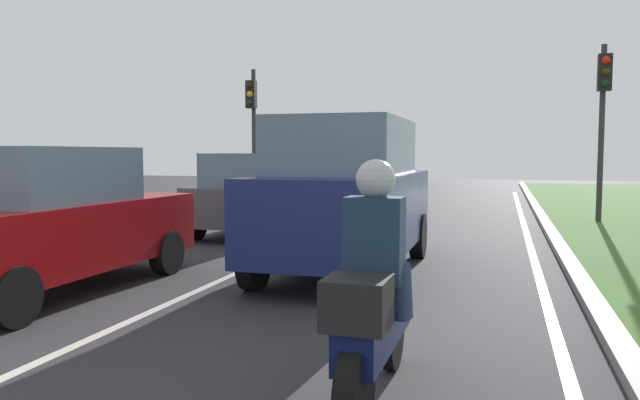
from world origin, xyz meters
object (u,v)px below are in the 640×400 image
car_suv_ahead (347,195)px  car_sedan_left_lane (47,221)px  car_hatchback_far (253,194)px  motorcycle (373,326)px  traffic_light_overhead_left (252,116)px  rider_person (375,238)px  traffic_light_near_right (603,103)px

car_suv_ahead → car_sedan_left_lane: car_suv_ahead is taller
car_suv_ahead → car_hatchback_far: bearing=129.4°
motorcycle → traffic_light_overhead_left: traffic_light_overhead_left is taller
motorcycle → car_hatchback_far: bearing=118.6°
car_hatchback_far → traffic_light_overhead_left: traffic_light_overhead_left is taller
car_sedan_left_lane → traffic_light_overhead_left: bearing=101.7°
rider_person → traffic_light_overhead_left: traffic_light_overhead_left is taller
motorcycle → car_sedan_left_lane: bearing=154.8°
motorcycle → rider_person: 0.62m
car_suv_ahead → car_hatchback_far: car_suv_ahead is taller
motorcycle → traffic_light_overhead_left: 16.42m
car_suv_ahead → traffic_light_near_right: traffic_light_near_right is taller
car_suv_ahead → traffic_light_overhead_left: bearing=119.3°
motorcycle → car_suv_ahead: bearing=106.9°
car_hatchback_far → traffic_light_near_right: 8.98m
car_suv_ahead → traffic_light_near_right: 9.31m
traffic_light_near_right → traffic_light_overhead_left: traffic_light_overhead_left is taller
car_sedan_left_lane → rider_person: bearing=-24.6°
car_sedan_left_lane → traffic_light_near_right: 13.12m
traffic_light_near_right → traffic_light_overhead_left: bearing=168.6°
car_suv_ahead → motorcycle: 4.87m
rider_person → motorcycle: bearing=-90.5°
car_sedan_left_lane → motorcycle: 5.23m
rider_person → traffic_light_overhead_left: size_ratio=0.26×
car_suv_ahead → car_sedan_left_lane: bearing=-145.1°
car_sedan_left_lane → traffic_light_overhead_left: size_ratio=0.95×
motorcycle → rider_person: bearing=89.5°
motorcycle → traffic_light_overhead_left: bearing=116.4°
car_hatchback_far → car_sedan_left_lane: bearing=-91.2°
rider_person → traffic_light_near_right: size_ratio=0.26×
car_hatchback_far → traffic_light_overhead_left: bearing=114.6°
car_sedan_left_lane → rider_person: (4.70, -2.22, 0.27)m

